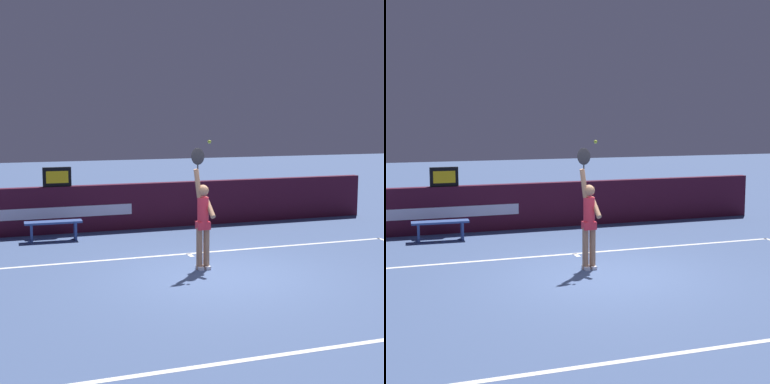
# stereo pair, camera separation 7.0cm
# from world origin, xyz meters

# --- Properties ---
(ground_plane) EXTENTS (60.00, 60.00, 0.00)m
(ground_plane) POSITION_xyz_m (0.00, 0.00, 0.00)
(ground_plane) COLOR #415683
(court_lines) EXTENTS (10.38, 5.92, 0.00)m
(court_lines) POSITION_xyz_m (0.00, -0.96, 0.00)
(court_lines) COLOR white
(court_lines) RESTS_ON ground
(back_wall) EXTENTS (13.34, 0.26, 1.25)m
(back_wall) POSITION_xyz_m (-0.01, 5.26, 0.63)
(back_wall) COLOR #3F1022
(back_wall) RESTS_ON ground
(speed_display) EXTENTS (0.73, 0.14, 0.51)m
(speed_display) POSITION_xyz_m (-2.51, 5.26, 1.51)
(speed_display) COLOR black
(speed_display) RESTS_ON back_wall
(tennis_player) EXTENTS (0.45, 0.47, 2.49)m
(tennis_player) POSITION_xyz_m (-0.15, 0.55, 1.03)
(tennis_player) COLOR #A37353
(tennis_player) RESTS_ON ground
(tennis_ball) EXTENTS (0.07, 0.07, 0.07)m
(tennis_ball) POSITION_xyz_m (0.03, 0.65, 2.59)
(tennis_ball) COLOR #C4DA34
(courtside_bench_near) EXTENTS (1.42, 0.42, 0.49)m
(courtside_bench_near) POSITION_xyz_m (-2.73, 4.34, 0.37)
(courtside_bench_near) COLOR #324A8E
(courtside_bench_near) RESTS_ON ground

